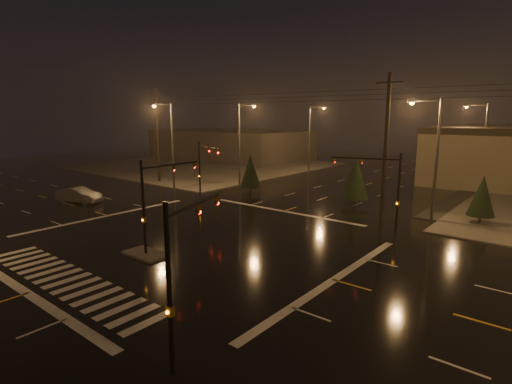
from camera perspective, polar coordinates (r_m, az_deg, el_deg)
ground at (r=28.63m, az=-8.89°, el=-6.79°), size 140.00×140.00×0.00m
sidewalk_nw at (r=70.22m, az=-7.25°, el=3.84°), size 36.00×36.00×0.12m
median_island at (r=26.25m, az=-15.44°, el=-8.55°), size 3.00×1.60×0.15m
crosswalk at (r=23.95m, az=-25.35°, el=-11.34°), size 15.00×2.60×0.01m
stop_bar_near at (r=23.26m, az=-29.88°, el=-12.43°), size 16.00×0.50×0.01m
stop_bar_far at (r=36.61m, az=3.96°, el=-2.74°), size 16.00×0.50×0.01m
commercial_block at (r=81.98m, az=-3.65°, el=6.84°), size 30.00×18.00×5.60m
signal_mast_median at (r=25.82m, az=-14.18°, el=-0.34°), size 0.25×4.59×6.00m
signal_mast_ne at (r=30.71m, az=17.76°, el=1.31°), size 4.84×1.86×6.00m
signal_mast_nw at (r=41.43m, az=-7.51°, el=4.12°), size 4.84×1.86×6.00m
signal_mast_se at (r=14.08m, az=-10.71°, el=-9.85°), size 1.55×3.87×6.00m
streetlight_1 at (r=48.08m, az=-2.13°, el=7.54°), size 2.77×0.32×10.00m
streetlight_2 at (r=61.04m, az=7.89°, el=8.17°), size 2.77×0.32×10.00m
streetlight_3 at (r=35.50m, az=23.98°, el=5.40°), size 2.77×0.32×10.00m
streetlight_4 at (r=55.02m, az=29.53°, el=6.57°), size 2.77×0.32×10.00m
streetlight_5 at (r=46.82m, az=-12.18°, el=7.22°), size 0.32×2.77×10.00m
utility_pole_0 at (r=53.25m, az=-13.92°, el=7.92°), size 2.20×0.32×12.00m
utility_pole_1 at (r=34.56m, az=18.02°, el=6.23°), size 2.20×0.32×12.00m
conifer_0 at (r=36.51m, az=29.59°, el=-0.49°), size 2.08×2.08×3.95m
conifer_3 at (r=44.30m, az=-0.81°, el=3.03°), size 2.37×2.37×4.41m
conifer_4 at (r=39.61m, az=14.05°, el=1.96°), size 2.55×2.55×4.69m
car_crossing at (r=43.79m, az=-23.97°, el=-0.38°), size 4.94×3.16×1.54m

